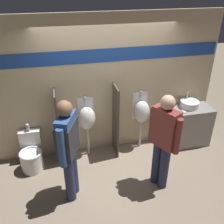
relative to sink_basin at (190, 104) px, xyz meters
name	(u,v)px	position (x,y,z in m)	size (l,w,h in m)	color
ground_plane	(114,163)	(-1.66, -0.37, -0.92)	(16.00, 16.00, 0.00)	gray
display_wall	(107,87)	(-1.66, 0.23, 0.45)	(4.34, 0.07, 2.70)	beige
sink_counter	(189,126)	(0.05, -0.05, -0.49)	(0.81, 0.50, 0.85)	gray
sink_basin	(190,104)	(0.00, 0.00, 0.00)	(0.38, 0.38, 0.28)	white
cell_phone	(184,111)	(-0.19, -0.15, -0.06)	(0.07, 0.14, 0.01)	#B7B7BC
divider_near_counter	(58,128)	(-2.64, -0.01, -0.19)	(0.03, 0.43, 1.46)	#4C4238
divider_mid	(116,121)	(-1.55, -0.01, -0.19)	(0.03, 0.43, 1.46)	#4C4238
urinal_near_counter	(87,118)	(-2.09, 0.06, -0.09)	(0.32, 0.29, 1.24)	silver
urinal_far	(141,112)	(-1.00, 0.06, -0.09)	(0.32, 0.29, 1.24)	silver
toilet	(31,155)	(-3.19, -0.12, -0.64)	(0.42, 0.58, 0.83)	white
person_in_vest	(68,145)	(-2.51, -0.97, 0.10)	(0.38, 0.57, 1.75)	#282D4C
person_with_lanyard	(163,139)	(-1.03, -1.06, 0.03)	(0.37, 0.54, 1.71)	#282D4C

